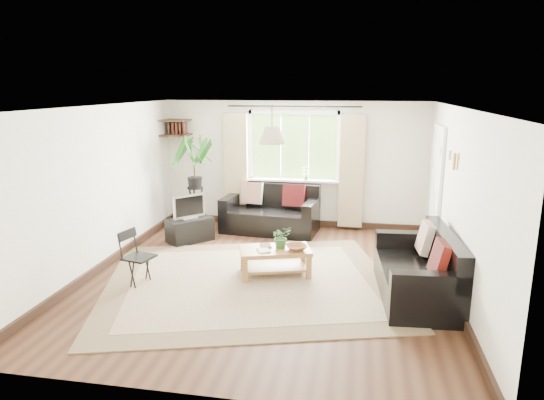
% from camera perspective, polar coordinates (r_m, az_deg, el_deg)
% --- Properties ---
extents(floor, '(5.50, 5.50, 0.00)m').
position_cam_1_polar(floor, '(6.99, -0.59, -9.16)').
color(floor, '#321A10').
rests_on(floor, ground).
extents(ceiling, '(5.50, 5.50, 0.00)m').
position_cam_1_polar(ceiling, '(6.47, -0.64, 10.90)').
color(ceiling, white).
rests_on(ceiling, floor).
extents(wall_back, '(5.00, 0.02, 2.40)m').
position_cam_1_polar(wall_back, '(9.29, 2.56, 4.18)').
color(wall_back, white).
rests_on(wall_back, floor).
extents(wall_front, '(5.00, 0.02, 2.40)m').
position_cam_1_polar(wall_front, '(4.07, -7.93, -8.00)').
color(wall_front, white).
rests_on(wall_front, floor).
extents(wall_left, '(0.02, 5.50, 2.40)m').
position_cam_1_polar(wall_left, '(7.50, -19.74, 1.20)').
color(wall_left, white).
rests_on(wall_left, floor).
extents(wall_right, '(0.02, 5.50, 2.40)m').
position_cam_1_polar(wall_right, '(6.64, 21.09, -0.40)').
color(wall_right, white).
rests_on(wall_right, floor).
extents(rug, '(4.68, 4.30, 0.02)m').
position_cam_1_polar(rug, '(6.84, -2.68, -9.58)').
color(rug, beige).
rests_on(rug, floor).
extents(window, '(2.50, 0.16, 2.16)m').
position_cam_1_polar(window, '(9.21, 2.55, 6.29)').
color(window, white).
rests_on(window, wall_back).
extents(door, '(0.06, 0.96, 2.06)m').
position_cam_1_polar(door, '(8.31, 18.67, 1.00)').
color(door, silver).
rests_on(door, wall_right).
extents(corner_shelf, '(0.50, 0.50, 0.34)m').
position_cam_1_polar(corner_shelf, '(9.53, -11.28, 8.35)').
color(corner_shelf, black).
rests_on(corner_shelf, wall_back).
extents(pendant_lamp, '(0.36, 0.36, 0.54)m').
position_cam_1_polar(pendant_lamp, '(6.88, 0.00, 8.13)').
color(pendant_lamp, beige).
rests_on(pendant_lamp, ceiling).
extents(wall_sconce, '(0.12, 0.12, 0.28)m').
position_cam_1_polar(wall_sconce, '(6.82, 20.44, 4.63)').
color(wall_sconce, beige).
rests_on(wall_sconce, wall_right).
extents(sofa_back, '(1.83, 1.05, 0.82)m').
position_cam_1_polar(sofa_back, '(9.03, -0.23, -1.19)').
color(sofa_back, black).
rests_on(sofa_back, floor).
extents(sofa_right, '(1.81, 1.00, 0.82)m').
position_cam_1_polar(sofa_right, '(6.52, 16.63, -7.54)').
color(sofa_right, black).
rests_on(sofa_right, floor).
extents(coffee_table, '(1.11, 0.81, 0.41)m').
position_cam_1_polar(coffee_table, '(7.01, 0.38, -7.30)').
color(coffee_table, brown).
rests_on(coffee_table, floor).
extents(table_plant, '(0.37, 0.36, 0.31)m').
position_cam_1_polar(table_plant, '(6.95, 1.07, -4.36)').
color(table_plant, '#2D5E25').
rests_on(table_plant, coffee_table).
extents(bowl, '(0.41, 0.41, 0.07)m').
position_cam_1_polar(bowl, '(6.89, 2.88, -5.58)').
color(bowl, brown).
rests_on(bowl, coffee_table).
extents(book_a, '(0.25, 0.27, 0.02)m').
position_cam_1_polar(book_a, '(6.83, -1.64, -5.99)').
color(book_a, silver).
rests_on(book_a, coffee_table).
extents(book_b, '(0.21, 0.24, 0.02)m').
position_cam_1_polar(book_b, '(7.02, -1.36, -5.43)').
color(book_b, '#572E23').
rests_on(book_b, coffee_table).
extents(tv_stand, '(0.83, 0.85, 0.41)m').
position_cam_1_polar(tv_stand, '(8.64, -9.64, -3.47)').
color(tv_stand, black).
rests_on(tv_stand, floor).
extents(tv, '(0.54, 0.56, 0.45)m').
position_cam_1_polar(tv, '(8.53, -9.75, -0.72)').
color(tv, '#A5A5AA').
rests_on(tv, tv_stand).
extents(palm_stand, '(0.78, 0.78, 1.77)m').
position_cam_1_polar(palm_stand, '(9.18, -9.05, 1.93)').
color(palm_stand, black).
rests_on(palm_stand, floor).
extents(folding_chair, '(0.48, 0.48, 0.76)m').
position_cam_1_polar(folding_chair, '(6.88, -15.36, -6.63)').
color(folding_chair, black).
rests_on(folding_chair, floor).
extents(sill_plant, '(0.14, 0.10, 0.27)m').
position_cam_1_polar(sill_plant, '(9.17, 4.01, 3.18)').
color(sill_plant, '#2D6023').
rests_on(sill_plant, window).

